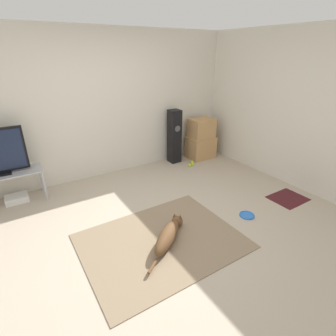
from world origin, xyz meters
The scene contains 15 objects.
ground_plane centered at (0.00, 0.00, 0.00)m, with size 12.00×12.00×0.00m, color #B2A38E.
wall_back centered at (0.00, 2.10, 1.27)m, with size 8.00×0.06×2.55m.
wall_right centered at (2.60, 0.00, 1.27)m, with size 0.06×8.00×2.55m.
area_rug centered at (-0.15, -0.21, 0.01)m, with size 1.90×1.46×0.01m.
dog centered at (-0.08, -0.27, 0.11)m, with size 0.82×0.65×0.21m.
frisbee centered at (1.17, -0.40, 0.01)m, with size 0.21×0.21×0.03m.
cardboard_box_lower centered at (2.04, 1.76, 0.23)m, with size 0.56×0.42×0.46m.
cardboard_box_upper centered at (2.04, 1.76, 0.66)m, with size 0.51×0.38×0.40m.
floor_speaker centered at (1.42, 1.87, 0.55)m, with size 0.22×0.23×1.10m.
tv_stand centered at (-1.69, 1.80, 0.44)m, with size 1.10×0.42×0.51m.
tennis_ball_by_boxes centered at (1.67, 1.56, 0.03)m, with size 0.07×0.07×0.07m.
tennis_ball_near_speaker centered at (1.62, 1.48, 0.03)m, with size 0.07×0.07×0.07m.
tennis_ball_loose_on_carpet centered at (1.53, 1.46, 0.03)m, with size 0.07×0.07×0.07m.
game_console centered at (-1.58, 1.83, 0.05)m, with size 0.33×0.26×0.10m.
door_mat centered at (2.10, -0.41, 0.00)m, with size 0.56×0.46×0.01m.
Camera 1 is at (-1.47, -2.45, 2.16)m, focal length 28.00 mm.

